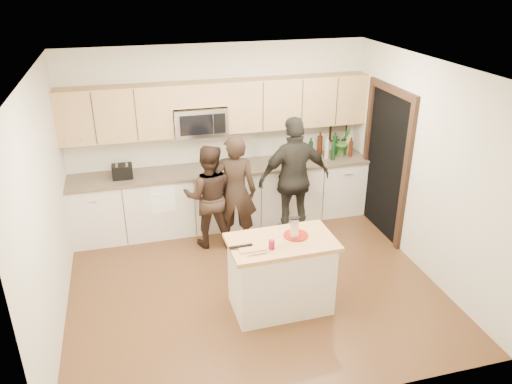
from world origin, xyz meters
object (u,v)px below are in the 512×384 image
object	(u,v)px
island	(281,274)
woman_left	(235,191)
woman_center	(209,196)
toaster	(122,171)
woman_right	(294,179)

from	to	relation	value
island	woman_left	xyz separation A→B (m)	(-0.18, 1.58, 0.37)
woman_left	woman_center	bearing A→B (deg)	-0.19
island	woman_center	distance (m)	1.78
island	woman_center	world-z (taller)	woman_center
island	toaster	distance (m)	2.83
island	woman_center	size ratio (longest dim) A/B	0.81
woman_left	woman_center	size ratio (longest dim) A/B	1.10
toaster	woman_left	world-z (taller)	woman_left
island	woman_left	world-z (taller)	woman_left
island	woman_left	distance (m)	1.63
toaster	woman_left	bearing A→B (deg)	-23.09
woman_center	island	bearing A→B (deg)	121.44
woman_right	island	bearing A→B (deg)	63.54
island	woman_left	size ratio (longest dim) A/B	0.74
woman_left	woman_right	distance (m)	0.88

